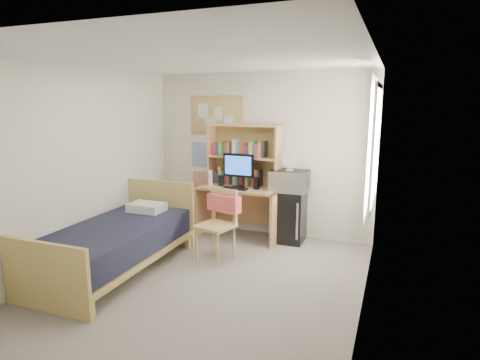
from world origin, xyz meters
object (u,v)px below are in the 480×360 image
at_px(speaker_right, 256,183).
at_px(desk_fan, 290,161).
at_px(mini_fridge, 289,216).
at_px(speaker_left, 221,181).
at_px(bed, 115,248).
at_px(monitor, 239,170).
at_px(microwave, 289,181).
at_px(bulletin_board, 216,115).
at_px(desk_chair, 215,225).
at_px(desk, 240,212).

xyz_separation_m(speaker_right, desk_fan, (0.48, 0.15, 0.35)).
height_order(mini_fridge, speaker_left, speaker_left).
height_order(mini_fridge, desk_fan, desk_fan).
bearing_deg(speaker_right, bed, -123.70).
relative_size(monitor, desk_fan, 1.97).
distance_m(mini_fridge, microwave, 0.56).
relative_size(bulletin_board, bed, 0.43).
bearing_deg(microwave, bed, -133.55).
height_order(bulletin_board, desk_chair, bulletin_board).
height_order(desk, monitor, monitor).
relative_size(mini_fridge, desk_fan, 2.95).
height_order(bulletin_board, microwave, bulletin_board).
bearing_deg(desk_fan, microwave, 0.00).
distance_m(desk_chair, monitor, 1.14).
bearing_deg(microwave, speaker_left, -174.16).
relative_size(speaker_left, desk_fan, 0.62).
xyz_separation_m(bulletin_board, desk_fan, (1.33, -0.26, -0.66)).
bearing_deg(desk_chair, desk, 105.76).
xyz_separation_m(bulletin_board, desk, (0.55, -0.33, -1.51)).
bearing_deg(desk, desk_fan, 8.25).
bearing_deg(speaker_left, mini_fridge, 10.16).
height_order(desk_chair, mini_fridge, desk_chair).
bearing_deg(desk_fan, monitor, -170.72).
height_order(desk, bed, desk).
bearing_deg(microwave, desk, -175.02).
xyz_separation_m(desk, desk_chair, (0.04, -1.03, 0.08)).
bearing_deg(bulletin_board, speaker_left, -56.42).
bearing_deg(desk_fan, speaker_right, -163.29).
bearing_deg(microwave, bulletin_board, 168.64).
bearing_deg(bulletin_board, speaker_right, -25.77).
xyz_separation_m(speaker_left, speaker_right, (0.60, -0.03, 0.00)).
bearing_deg(bed, monitor, 59.52).
bearing_deg(desk_fan, desk, -175.02).
bearing_deg(speaker_left, monitor, -0.00).
xyz_separation_m(desk, speaker_right, (0.30, -0.08, 0.50)).
xyz_separation_m(desk_chair, desk_fan, (0.74, 1.10, 0.77)).
xyz_separation_m(bulletin_board, monitor, (0.55, -0.39, -0.83)).
bearing_deg(desk, microwave, 8.25).
distance_m(monitor, speaker_right, 0.35).
bearing_deg(microwave, monitor, -170.72).
bearing_deg(desk_chair, speaker_left, 122.77).
distance_m(bed, microwave, 2.69).
bearing_deg(bed, speaker_left, 67.58).
bearing_deg(monitor, bulletin_board, 147.53).
bearing_deg(desk, bed, -115.89).
height_order(speaker_right, desk_fan, desk_fan).
bearing_deg(desk_chair, speaker_right, 88.42).
height_order(desk_chair, speaker_left, speaker_left).
bearing_deg(desk_chair, microwave, 69.58).
xyz_separation_m(bulletin_board, speaker_right, (0.85, -0.41, -1.01)).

